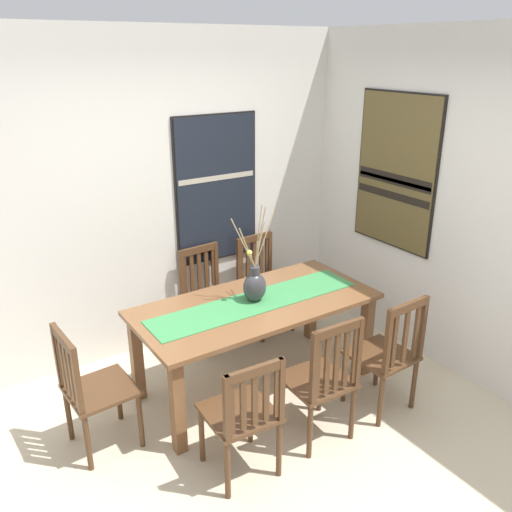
{
  "coord_description": "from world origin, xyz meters",
  "views": [
    {
      "loc": [
        -1.67,
        -2.26,
        2.53
      ],
      "look_at": [
        0.39,
        0.86,
        1.06
      ],
      "focal_mm": 37.54,
      "sensor_mm": 36.0,
      "label": 1
    }
  ],
  "objects_px": {
    "chair_4": "(244,413)",
    "painting_on_back_wall": "(216,189)",
    "chair_1": "(262,281)",
    "chair_3": "(207,294)",
    "chair_0": "(90,387)",
    "centerpiece_vase": "(255,285)",
    "chair_5": "(323,378)",
    "chair_2": "(388,353)",
    "painting_on_side_wall": "(396,172)",
    "dining_table": "(256,315)"
  },
  "relations": [
    {
      "from": "chair_5",
      "to": "painting_on_side_wall",
      "type": "xyz_separation_m",
      "value": [
        1.45,
        0.83,
        1.05
      ]
    },
    {
      "from": "centerpiece_vase",
      "to": "chair_5",
      "type": "xyz_separation_m",
      "value": [
        0.02,
        -0.79,
        -0.38
      ]
    },
    {
      "from": "chair_0",
      "to": "dining_table",
      "type": "bearing_deg",
      "value": 0.36
    },
    {
      "from": "chair_4",
      "to": "painting_on_back_wall",
      "type": "relative_size",
      "value": 0.66
    },
    {
      "from": "centerpiece_vase",
      "to": "painting_on_back_wall",
      "type": "distance_m",
      "value": 1.14
    },
    {
      "from": "chair_4",
      "to": "dining_table",
      "type": "bearing_deg",
      "value": 52.45
    },
    {
      "from": "chair_5",
      "to": "painting_on_back_wall",
      "type": "relative_size",
      "value": 0.72
    },
    {
      "from": "chair_0",
      "to": "chair_1",
      "type": "bearing_deg",
      "value": 22.6
    },
    {
      "from": "chair_1",
      "to": "centerpiece_vase",
      "type": "bearing_deg",
      "value": -127.67
    },
    {
      "from": "chair_0",
      "to": "chair_3",
      "type": "bearing_deg",
      "value": 32.37
    },
    {
      "from": "chair_0",
      "to": "chair_5",
      "type": "xyz_separation_m",
      "value": [
        1.31,
        -0.76,
        0.01
      ]
    },
    {
      "from": "dining_table",
      "to": "centerpiece_vase",
      "type": "xyz_separation_m",
      "value": [
        0.01,
        0.02,
        0.24
      ]
    },
    {
      "from": "centerpiece_vase",
      "to": "chair_2",
      "type": "xyz_separation_m",
      "value": [
        0.62,
        -0.8,
        -0.39
      ]
    },
    {
      "from": "chair_0",
      "to": "chair_5",
      "type": "bearing_deg",
      "value": -30.15
    },
    {
      "from": "chair_1",
      "to": "chair_3",
      "type": "distance_m",
      "value": 0.56
    },
    {
      "from": "chair_2",
      "to": "chair_1",
      "type": "bearing_deg",
      "value": 91.67
    },
    {
      "from": "centerpiece_vase",
      "to": "chair_3",
      "type": "distance_m",
      "value": 0.89
    },
    {
      "from": "dining_table",
      "to": "painting_on_back_wall",
      "type": "xyz_separation_m",
      "value": [
        0.26,
        1.02,
        0.73
      ]
    },
    {
      "from": "chair_5",
      "to": "painting_on_back_wall",
      "type": "height_order",
      "value": "painting_on_back_wall"
    },
    {
      "from": "chair_3",
      "to": "chair_5",
      "type": "bearing_deg",
      "value": -89.95
    },
    {
      "from": "centerpiece_vase",
      "to": "chair_3",
      "type": "relative_size",
      "value": 0.85
    },
    {
      "from": "centerpiece_vase",
      "to": "chair_0",
      "type": "height_order",
      "value": "centerpiece_vase"
    },
    {
      "from": "dining_table",
      "to": "chair_1",
      "type": "relative_size",
      "value": 2.05
    },
    {
      "from": "chair_4",
      "to": "painting_on_side_wall",
      "type": "bearing_deg",
      "value": 21.92
    },
    {
      "from": "chair_0",
      "to": "painting_on_back_wall",
      "type": "bearing_deg",
      "value": 33.79
    },
    {
      "from": "centerpiece_vase",
      "to": "chair_5",
      "type": "distance_m",
      "value": 0.88
    },
    {
      "from": "chair_5",
      "to": "chair_4",
      "type": "bearing_deg",
      "value": 179.63
    },
    {
      "from": "centerpiece_vase",
      "to": "painting_on_back_wall",
      "type": "height_order",
      "value": "painting_on_back_wall"
    },
    {
      "from": "chair_1",
      "to": "chair_4",
      "type": "relative_size",
      "value": 1.04
    },
    {
      "from": "chair_1",
      "to": "chair_2",
      "type": "relative_size",
      "value": 0.96
    },
    {
      "from": "painting_on_back_wall",
      "to": "chair_5",
      "type": "bearing_deg",
      "value": -97.28
    },
    {
      "from": "chair_2",
      "to": "chair_0",
      "type": "bearing_deg",
      "value": 158.13
    },
    {
      "from": "chair_2",
      "to": "painting_on_back_wall",
      "type": "height_order",
      "value": "painting_on_back_wall"
    },
    {
      "from": "chair_1",
      "to": "chair_3",
      "type": "height_order",
      "value": "chair_1"
    },
    {
      "from": "dining_table",
      "to": "centerpiece_vase",
      "type": "distance_m",
      "value": 0.24
    },
    {
      "from": "chair_2",
      "to": "centerpiece_vase",
      "type": "bearing_deg",
      "value": 127.86
    },
    {
      "from": "centerpiece_vase",
      "to": "chair_4",
      "type": "xyz_separation_m",
      "value": [
        -0.6,
        -0.79,
        -0.4
      ]
    },
    {
      "from": "chair_1",
      "to": "chair_4",
      "type": "bearing_deg",
      "value": -127.35
    },
    {
      "from": "chair_4",
      "to": "painting_on_side_wall",
      "type": "relative_size",
      "value": 0.66
    },
    {
      "from": "chair_0",
      "to": "chair_5",
      "type": "relative_size",
      "value": 0.96
    },
    {
      "from": "chair_3",
      "to": "chair_4",
      "type": "relative_size",
      "value": 1.02
    },
    {
      "from": "chair_5",
      "to": "chair_1",
      "type": "bearing_deg",
      "value": 70.11
    },
    {
      "from": "chair_2",
      "to": "chair_4",
      "type": "xyz_separation_m",
      "value": [
        -1.22,
        0.01,
        -0.01
      ]
    },
    {
      "from": "painting_on_back_wall",
      "to": "painting_on_side_wall",
      "type": "distance_m",
      "value": 1.56
    },
    {
      "from": "chair_3",
      "to": "chair_4",
      "type": "height_order",
      "value": "chair_3"
    },
    {
      "from": "centerpiece_vase",
      "to": "chair_2",
      "type": "bearing_deg",
      "value": -52.14
    },
    {
      "from": "chair_3",
      "to": "chair_4",
      "type": "xyz_separation_m",
      "value": [
        -0.61,
        -1.59,
        -0.01
      ]
    },
    {
      "from": "chair_2",
      "to": "painting_on_back_wall",
      "type": "relative_size",
      "value": 0.71
    },
    {
      "from": "painting_on_back_wall",
      "to": "chair_2",
      "type": "bearing_deg",
      "value": -78.29
    },
    {
      "from": "chair_2",
      "to": "chair_5",
      "type": "xyz_separation_m",
      "value": [
        -0.6,
        0.01,
        0.01
      ]
    }
  ]
}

